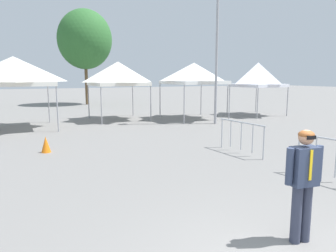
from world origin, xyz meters
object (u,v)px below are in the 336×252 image
at_px(canopy_tent_left_of_center, 14,71).
at_px(tree_behind_tents_left, 85,39).
at_px(light_pole_opposite_side, 217,28).
at_px(canopy_tent_behind_right, 118,74).
at_px(canopy_tent_right_of_center, 258,75).
at_px(canopy_tent_far_right, 194,73).
at_px(person_foreground, 303,178).
at_px(traffic_cone_lot_center, 46,144).
at_px(crowd_barrier_near_person, 241,131).

relative_size(canopy_tent_left_of_center, tree_behind_tents_left, 0.42).
bearing_deg(light_pole_opposite_side, canopy_tent_left_of_center, 163.81).
xyz_separation_m(canopy_tent_behind_right, canopy_tent_right_of_center, (8.91, -1.93, -0.05)).
relative_size(canopy_tent_far_right, person_foreground, 1.89).
xyz_separation_m(canopy_tent_right_of_center, light_pole_opposite_side, (-4.69, -1.97, 2.39)).
bearing_deg(canopy_tent_behind_right, traffic_cone_lot_center, -125.00).
bearing_deg(person_foreground, canopy_tent_far_right, 65.41).
bearing_deg(canopy_tent_right_of_center, canopy_tent_left_of_center, 176.58).
bearing_deg(person_foreground, canopy_tent_left_of_center, 104.60).
relative_size(canopy_tent_far_right, canopy_tent_right_of_center, 0.97).
xyz_separation_m(crowd_barrier_near_person, traffic_cone_lot_center, (-5.87, 3.05, -0.48)).
relative_size(canopy_tent_right_of_center, crowd_barrier_near_person, 1.65).
distance_m(canopy_tent_left_of_center, canopy_tent_behind_right, 5.63).
distance_m(canopy_tent_right_of_center, person_foreground, 17.02).
relative_size(canopy_tent_left_of_center, canopy_tent_far_right, 1.05).
bearing_deg(canopy_tent_far_right, person_foreground, -114.59).
distance_m(canopy_tent_left_of_center, traffic_cone_lot_center, 6.38).
height_order(person_foreground, tree_behind_tents_left, tree_behind_tents_left).
relative_size(canopy_tent_far_right, light_pole_opposite_side, 0.38).
relative_size(canopy_tent_behind_right, person_foreground, 1.92).
bearing_deg(person_foreground, light_pole_opposite_side, 61.04).
xyz_separation_m(canopy_tent_far_right, crowd_barrier_near_person, (-3.16, -8.35, -1.98)).
relative_size(canopy_tent_behind_right, light_pole_opposite_side, 0.38).
distance_m(light_pole_opposite_side, traffic_cone_lot_center, 10.65).
bearing_deg(tree_behind_tents_left, person_foreground, -95.54).
distance_m(canopy_tent_far_right, tree_behind_tents_left, 13.90).
bearing_deg(light_pole_opposite_side, crowd_barrier_near_person, -117.67).
bearing_deg(light_pole_opposite_side, canopy_tent_behind_right, 137.30).
height_order(canopy_tent_left_of_center, tree_behind_tents_left, tree_behind_tents_left).
bearing_deg(light_pole_opposite_side, traffic_cone_lot_center, -161.77).
xyz_separation_m(canopy_tent_left_of_center, tree_behind_tents_left, (6.19, 12.56, 3.03)).
height_order(canopy_tent_behind_right, tree_behind_tents_left, tree_behind_tents_left).
bearing_deg(traffic_cone_lot_center, person_foreground, -70.24).
bearing_deg(canopy_tent_far_right, crowd_barrier_near_person, -110.76).
distance_m(person_foreground, crowd_barrier_near_person, 5.86).
bearing_deg(canopy_tent_far_right, tree_behind_tents_left, 105.25).
xyz_separation_m(canopy_tent_far_right, tree_behind_tents_left, (-3.56, 13.07, 3.11)).
relative_size(person_foreground, tree_behind_tents_left, 0.21).
height_order(canopy_tent_far_right, crowd_barrier_near_person, canopy_tent_far_right).
bearing_deg(tree_behind_tents_left, light_pole_opposite_side, -76.98).
distance_m(canopy_tent_behind_right, traffic_cone_lot_center, 8.74).
bearing_deg(traffic_cone_lot_center, canopy_tent_right_of_center, 19.80).
relative_size(tree_behind_tents_left, traffic_cone_lot_center, 15.54).
bearing_deg(canopy_tent_behind_right, canopy_tent_far_right, -20.42).
xyz_separation_m(canopy_tent_behind_right, traffic_cone_lot_center, (-4.81, -6.87, -2.45)).
height_order(canopy_tent_right_of_center, person_foreground, canopy_tent_right_of_center).
bearing_deg(canopy_tent_right_of_center, traffic_cone_lot_center, -160.20).
height_order(light_pole_opposite_side, crowd_barrier_near_person, light_pole_opposite_side).
relative_size(canopy_tent_right_of_center, tree_behind_tents_left, 0.41).
height_order(canopy_tent_right_of_center, tree_behind_tents_left, tree_behind_tents_left).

